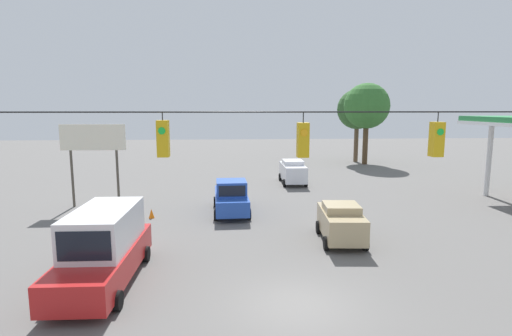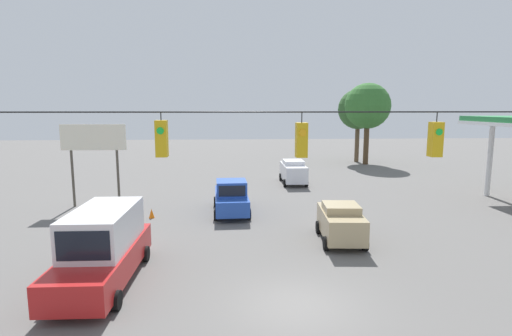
# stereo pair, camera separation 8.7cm
# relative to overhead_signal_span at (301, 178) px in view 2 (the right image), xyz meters

# --- Properties ---
(ground_plane) EXTENTS (140.00, 140.00, 0.00)m
(ground_plane) POSITION_rel_overhead_signal_span_xyz_m (-0.00, -0.69, -4.36)
(ground_plane) COLOR #605E5B
(overhead_signal_span) EXTENTS (19.00, 0.38, 7.07)m
(overhead_signal_span) POSITION_rel_overhead_signal_span_xyz_m (0.00, 0.00, 0.00)
(overhead_signal_span) COLOR #4C473D
(overhead_signal_span) RESTS_ON ground_plane
(sedan_white_oncoming_deep) EXTENTS (2.01, 4.57, 2.01)m
(sedan_white_oncoming_deep) POSITION_rel_overhead_signal_span_xyz_m (-3.19, -21.92, -3.31)
(sedan_white_oncoming_deep) COLOR silver
(sedan_white_oncoming_deep) RESTS_ON ground_plane
(box_truck_red_parked_shoulder) EXTENTS (2.45, 6.36, 2.73)m
(box_truck_red_parked_shoulder) POSITION_rel_overhead_signal_span_xyz_m (6.78, -2.99, -3.01)
(box_truck_red_parked_shoulder) COLOR red
(box_truck_red_parked_shoulder) RESTS_ON ground_plane
(sedan_tan_crossing_near) EXTENTS (2.23, 3.97, 1.84)m
(sedan_tan_crossing_near) POSITION_rel_overhead_signal_span_xyz_m (-3.20, -6.92, -3.40)
(sedan_tan_crossing_near) COLOR tan
(sedan_tan_crossing_near) RESTS_ON ground_plane
(pickup_truck_blue_withflow_mid) EXTENTS (2.30, 5.23, 2.12)m
(pickup_truck_blue_withflow_mid) POSITION_rel_overhead_signal_span_xyz_m (2.09, -12.48, -3.39)
(pickup_truck_blue_withflow_mid) COLOR #234CB2
(pickup_truck_blue_withflow_mid) RESTS_ON ground_plane
(traffic_cone_nearest) EXTENTS (0.33, 0.33, 0.55)m
(traffic_cone_nearest) POSITION_rel_overhead_signal_span_xyz_m (6.70, -3.97, -4.08)
(traffic_cone_nearest) COLOR orange
(traffic_cone_nearest) RESTS_ON ground_plane
(traffic_cone_second) EXTENTS (0.33, 0.33, 0.55)m
(traffic_cone_second) POSITION_rel_overhead_signal_span_xyz_m (6.66, -6.25, -4.08)
(traffic_cone_second) COLOR orange
(traffic_cone_second) RESTS_ON ground_plane
(traffic_cone_third) EXTENTS (0.33, 0.33, 0.55)m
(traffic_cone_third) POSITION_rel_overhead_signal_span_xyz_m (6.68, -9.01, -4.08)
(traffic_cone_third) COLOR orange
(traffic_cone_third) RESTS_ON ground_plane
(traffic_cone_fourth) EXTENTS (0.33, 0.33, 0.55)m
(traffic_cone_fourth) POSITION_rel_overhead_signal_span_xyz_m (6.76, -11.64, -4.08)
(traffic_cone_fourth) COLOR orange
(traffic_cone_fourth) RESTS_ON ground_plane
(roadside_billboard) EXTENTS (4.12, 0.16, 5.38)m
(roadside_billboard) POSITION_rel_overhead_signal_span_xyz_m (10.91, -14.74, -0.32)
(roadside_billboard) COLOR #4C473D
(roadside_billboard) RESTS_ON ground_plane
(tree_horizon_left) EXTENTS (5.12, 5.12, 9.19)m
(tree_horizon_left) POSITION_rel_overhead_signal_span_xyz_m (-13.27, -33.10, 2.21)
(tree_horizon_left) COLOR #4C3823
(tree_horizon_left) RESTS_ON ground_plane
(tree_horizon_right) EXTENTS (4.71, 4.71, 8.62)m
(tree_horizon_right) POSITION_rel_overhead_signal_span_xyz_m (-12.89, -35.24, 1.85)
(tree_horizon_right) COLOR brown
(tree_horizon_right) RESTS_ON ground_plane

